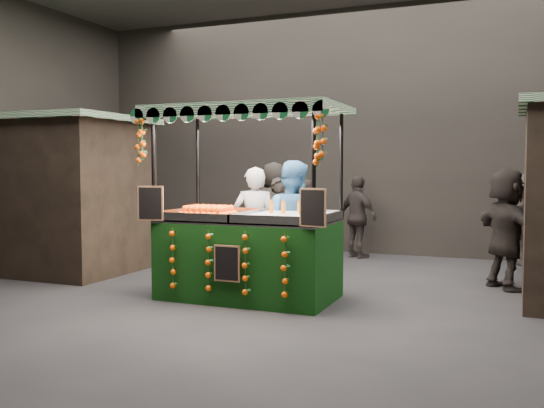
% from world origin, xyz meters
% --- Properties ---
extents(ground, '(12.00, 12.00, 0.00)m').
position_xyz_m(ground, '(0.00, 0.00, 0.00)').
color(ground, black).
rests_on(ground, ground).
extents(market_hall, '(12.10, 10.10, 5.05)m').
position_xyz_m(market_hall, '(0.00, 0.00, 3.38)').
color(market_hall, black).
rests_on(market_hall, ground).
extents(neighbour_stall_left, '(3.00, 2.20, 2.60)m').
position_xyz_m(neighbour_stall_left, '(-4.40, 1.00, 1.31)').
color(neighbour_stall_left, black).
rests_on(neighbour_stall_left, ground).
extents(juice_stall, '(2.64, 1.55, 2.55)m').
position_xyz_m(juice_stall, '(-0.39, 0.18, 0.79)').
color(juice_stall, black).
rests_on(juice_stall, ground).
extents(vendor_grey, '(0.75, 0.61, 1.76)m').
position_xyz_m(vendor_grey, '(-0.69, 1.05, 0.88)').
color(vendor_grey, gray).
rests_on(vendor_grey, ground).
extents(vendor_blue, '(0.94, 0.75, 1.85)m').
position_xyz_m(vendor_blue, '(-0.07, 0.98, 0.93)').
color(vendor_blue, '#2B5A8A').
rests_on(vendor_blue, ground).
extents(shopper_0, '(0.67, 0.55, 1.58)m').
position_xyz_m(shopper_0, '(-0.91, 2.61, 0.79)').
color(shopper_0, black).
rests_on(shopper_0, ground).
extents(shopper_1, '(0.96, 0.92, 1.56)m').
position_xyz_m(shopper_1, '(-0.31, 2.18, 0.78)').
color(shopper_1, black).
rests_on(shopper_1, ground).
extents(shopper_2, '(1.00, 0.82, 1.60)m').
position_xyz_m(shopper_2, '(0.06, 4.30, 0.80)').
color(shopper_2, '#292321').
rests_on(shopper_2, ground).
extents(shopper_3, '(1.19, 1.18, 1.65)m').
position_xyz_m(shopper_3, '(3.11, 4.52, 0.82)').
color(shopper_3, black).
rests_on(shopper_3, ground).
extents(shopper_4, '(1.01, 0.77, 1.86)m').
position_xyz_m(shopper_4, '(-1.51, 3.85, 0.93)').
color(shopper_4, '#292621').
rests_on(shopper_4, ground).
extents(shopper_5, '(1.37, 1.62, 1.75)m').
position_xyz_m(shopper_5, '(2.78, 2.18, 0.88)').
color(shopper_5, black).
rests_on(shopper_5, ground).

